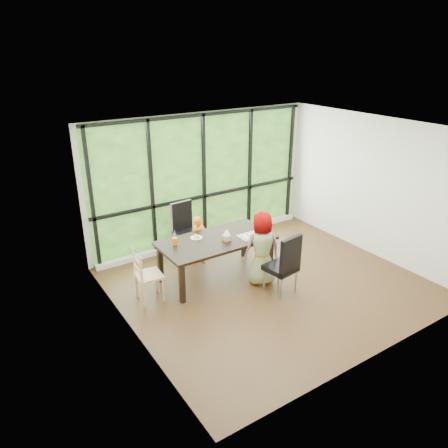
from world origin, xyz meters
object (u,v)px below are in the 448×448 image
(chair_window_leather, at_px, (187,230))
(child_older, at_px, (263,248))
(white_mug, at_px, (257,224))
(dining_table, at_px, (216,258))
(chair_interior_leather, at_px, (281,264))
(plate_near, at_px, (250,237))
(child_toddler, at_px, (199,241))
(orange_cup, at_px, (175,241))
(tissue_box, at_px, (227,238))
(plate_far, at_px, (196,238))
(green_cup, at_px, (263,231))
(chair_end_beech, at_px, (149,275))

(chair_window_leather, height_order, child_older, child_older)
(chair_window_leather, xyz_separation_m, white_mug, (0.96, -0.98, 0.26))
(dining_table, bearing_deg, chair_window_leather, 90.95)
(chair_interior_leather, bearing_deg, plate_near, -93.27)
(chair_window_leather, height_order, child_toddler, chair_window_leather)
(dining_table, bearing_deg, orange_cup, 164.74)
(chair_interior_leather, distance_m, tissue_box, 1.04)
(plate_near, bearing_deg, plate_far, 149.73)
(child_older, bearing_deg, plate_far, -25.03)
(dining_table, height_order, plate_near, plate_near)
(plate_far, bearing_deg, green_cup, -25.06)
(chair_window_leather, height_order, tissue_box, chair_window_leather)
(dining_table, relative_size, plate_far, 9.54)
(child_older, height_order, green_cup, child_older)
(plate_near, bearing_deg, tissue_box, 165.80)
(child_toddler, bearing_deg, dining_table, -97.55)
(orange_cup, height_order, white_mug, orange_cup)
(chair_end_beech, bearing_deg, chair_window_leather, -45.12)
(plate_far, bearing_deg, plate_near, -30.27)
(chair_interior_leather, distance_m, chair_end_beech, 2.17)
(chair_end_beech, distance_m, green_cup, 2.16)
(tissue_box, bearing_deg, dining_table, 132.74)
(child_toddler, bearing_deg, green_cup, -54.98)
(child_older, height_order, tissue_box, child_older)
(white_mug, height_order, tissue_box, tissue_box)
(plate_far, bearing_deg, dining_table, -40.95)
(dining_table, distance_m, child_older, 0.87)
(child_older, relative_size, green_cup, 11.51)
(child_toddler, bearing_deg, orange_cup, -156.68)
(green_cup, bearing_deg, chair_window_leather, 122.36)
(white_mug, relative_size, tissue_box, 0.78)
(dining_table, height_order, chair_window_leather, chair_window_leather)
(plate_near, bearing_deg, orange_cup, 160.71)
(chair_interior_leather, relative_size, orange_cup, 8.38)
(dining_table, relative_size, plate_near, 8.19)
(orange_cup, relative_size, tissue_box, 1.08)
(tissue_box, bearing_deg, chair_window_leather, 97.14)
(child_toddler, distance_m, plate_near, 1.06)
(white_mug, bearing_deg, orange_cup, 175.31)
(chair_interior_leather, xyz_separation_m, child_toddler, (-0.63, 1.63, -0.06))
(chair_interior_leather, relative_size, child_older, 0.82)
(dining_table, relative_size, white_mug, 21.37)
(chair_end_beech, height_order, plate_near, chair_end_beech)
(chair_window_leather, bearing_deg, chair_end_beech, -145.41)
(chair_end_beech, bearing_deg, child_older, -100.62)
(dining_table, xyz_separation_m, child_older, (0.59, -0.57, 0.28))
(plate_far, bearing_deg, child_toddler, 55.17)
(orange_cup, bearing_deg, chair_window_leather, 50.97)
(chair_end_beech, distance_m, plate_near, 1.90)
(green_cup, bearing_deg, plate_far, 154.94)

